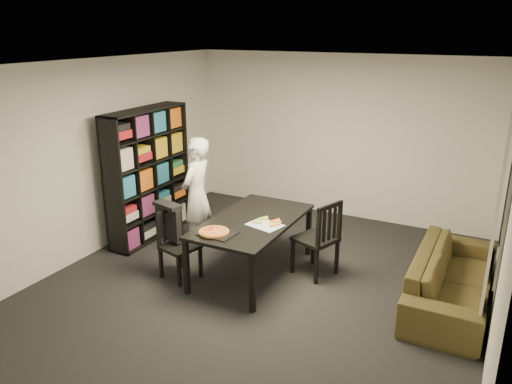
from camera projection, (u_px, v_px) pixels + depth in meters
The scene contains 16 objects.
room at pixel (263, 183), 5.64m from camera, with size 5.01×5.51×2.61m.
window_pane at pixel (511, 182), 5.00m from camera, with size 0.02×1.40×1.60m, color black.
window_frame at pixel (511, 182), 5.00m from camera, with size 0.03×1.52×1.72m, color white.
curtain_left at pixel (494, 230), 4.71m from camera, with size 0.03×0.70×2.25m, color beige.
curtain_right at pixel (499, 198), 5.59m from camera, with size 0.03×0.70×2.25m, color beige.
bookshelf at pixel (148, 174), 7.20m from camera, with size 0.35×1.50×1.90m, color black.
dining_table at pixel (252, 224), 6.16m from camera, with size 0.96×1.73×0.72m.
chair_left at pixel (175, 239), 6.14m from camera, with size 0.49×0.49×0.87m.
chair_right at pixel (322, 234), 6.10m from camera, with size 0.59×0.59×0.99m.
draped_jacket at pixel (168, 220), 6.15m from camera, with size 0.41×0.26×0.48m.
person at pixel (197, 195), 6.80m from camera, with size 0.58×0.38×1.60m, color white.
baking_tray at pixel (218, 234), 5.71m from camera, with size 0.40×0.32×0.01m, color black.
pepperoni_pizza at pixel (214, 232), 5.71m from camera, with size 0.35×0.35×0.03m.
kitchen_towel at pixel (265, 225), 5.96m from camera, with size 0.40×0.30×0.01m, color white.
pizza_slices at pixel (268, 221), 6.04m from camera, with size 0.37×0.31×0.01m, color gold, non-canonical shape.
sofa at pixel (452, 278), 5.59m from camera, with size 2.04×0.80×0.60m, color #3A2D17.
Camera 1 is at (2.40, -4.82, 2.98)m, focal length 35.00 mm.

